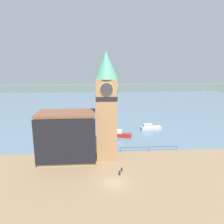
# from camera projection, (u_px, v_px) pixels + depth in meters

# --- Properties ---
(ground_plane) EXTENTS (160.00, 160.00, 0.00)m
(ground_plane) POSITION_uv_depth(u_px,v_px,m) (114.00, 183.00, 36.77)
(ground_plane) COLOR #846B4C
(water) EXTENTS (160.00, 120.00, 0.00)m
(water) POSITION_uv_depth(u_px,v_px,m) (102.00, 103.00, 107.69)
(water) COLOR slate
(water) RESTS_ON ground_plane
(far_shoreline) EXTENTS (180.00, 3.00, 5.00)m
(far_shoreline) POSITION_uv_depth(u_px,v_px,m) (101.00, 88.00, 145.98)
(far_shoreline) COLOR slate
(far_shoreline) RESTS_ON water
(pier_railing) EXTENTS (13.45, 0.08, 1.09)m
(pier_railing) POSITION_uv_depth(u_px,v_px,m) (149.00, 147.00, 49.55)
(pier_railing) COLOR #333338
(pier_railing) RESTS_ON ground_plane
(clock_tower) EXTENTS (4.73, 4.73, 21.96)m
(clock_tower) POSITION_uv_depth(u_px,v_px,m) (106.00, 104.00, 43.99)
(clock_tower) COLOR #9E754C
(clock_tower) RESTS_ON ground_plane
(pier_building) EXTENTS (11.62, 6.59, 10.21)m
(pier_building) POSITION_uv_depth(u_px,v_px,m) (67.00, 137.00, 44.25)
(pier_building) COLOR tan
(pier_building) RESTS_ON ground_plane
(boat_near) EXTENTS (5.70, 3.12, 2.00)m
(boat_near) POSITION_uv_depth(u_px,v_px,m) (120.00, 134.00, 59.10)
(boat_near) COLOR maroon
(boat_near) RESTS_ON water
(boat_far) EXTENTS (6.28, 2.47, 1.82)m
(boat_far) POSITION_uv_depth(u_px,v_px,m) (150.00, 127.00, 65.58)
(boat_far) COLOR #B7B2A8
(boat_far) RESTS_ON water
(mooring_bollard_near) EXTENTS (0.34, 0.34, 0.83)m
(mooring_bollard_near) POSITION_uv_depth(u_px,v_px,m) (120.00, 173.00, 39.32)
(mooring_bollard_near) COLOR black
(mooring_bollard_near) RESTS_ON ground_plane
(mooring_bollard_far) EXTENTS (0.29, 0.29, 0.78)m
(mooring_bollard_far) POSITION_uv_depth(u_px,v_px,m) (122.00, 169.00, 40.63)
(mooring_bollard_far) COLOR black
(mooring_bollard_far) RESTS_ON ground_plane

